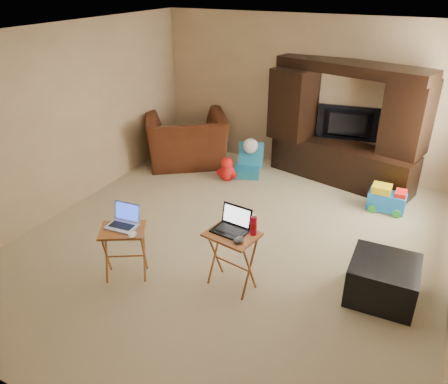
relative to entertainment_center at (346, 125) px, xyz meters
The scene contains 19 objects.
floor 2.73m from the entertainment_center, 108.05° to the right, with size 5.50×5.50×0.00m, color #C3B587.
ceiling 2.99m from the entertainment_center, 108.05° to the right, with size 5.50×5.50×0.00m, color silver.
wall_back 0.91m from the entertainment_center, 158.09° to the left, with size 5.00×5.00×0.00m, color tan.
wall_front 5.25m from the entertainment_center, 98.69° to the right, with size 5.00×5.00×0.00m, color tan.
wall_left 4.10m from the entertainment_center, 143.56° to the right, with size 5.50×5.50×0.00m, color tan.
entertainment_center is the anchor object (origin of this frame).
television 0.15m from the entertainment_center, 90.00° to the left, with size 0.96×0.13×0.55m, color black.
recliner 2.68m from the entertainment_center, 169.36° to the right, with size 1.35×1.18×0.88m, color #4E2010.
child_rocker 1.65m from the entertainment_center, 161.15° to the right, with size 0.41×0.46×0.54m, color #176083, non-canonical shape.
plush_toy 1.98m from the entertainment_center, 153.69° to the right, with size 0.36×0.30×0.40m, color red, non-canonical shape.
push_toy 1.33m from the entertainment_center, 40.53° to the right, with size 0.52×0.37×0.39m, color blue, non-canonical shape.
ottoman 2.96m from the entertainment_center, 68.35° to the right, with size 0.67×0.67×0.43m, color black.
tray_table_left 3.94m from the entertainment_center, 113.35° to the right, with size 0.47×0.38×0.61m, color #A95628.
tray_table_right 3.28m from the entertainment_center, 97.42° to the right, with size 0.51×0.41×0.67m, color #A34E27.
laptop_left 3.87m from the entertainment_center, 113.94° to the right, with size 0.32×0.27×0.24m, color silver.
laptop_right 3.22m from the entertainment_center, 98.18° to the right, with size 0.35×0.29×0.24m, color black.
mouse_left 3.89m from the entertainment_center, 110.36° to the right, with size 0.08×0.12×0.05m, color white.
mouse_right 3.34m from the entertainment_center, 94.94° to the right, with size 0.09×0.14×0.06m, color #3C3C40.
water_bottle 3.13m from the entertainment_center, 93.98° to the right, with size 0.07×0.07×0.20m, color red.
Camera 1 is at (1.99, -4.20, 3.06)m, focal length 35.00 mm.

